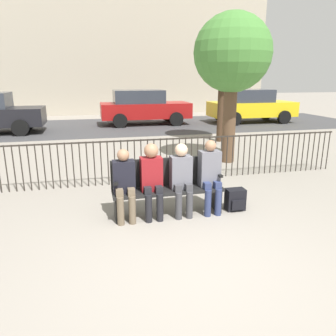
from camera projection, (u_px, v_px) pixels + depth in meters
name	position (u px, v px, depth m)	size (l,w,h in m)	color
ground_plane	(199.00, 267.00, 3.93)	(80.00, 80.00, 0.00)	gray
park_bench	(167.00, 184.00, 5.40)	(1.81, 0.45, 0.92)	black
seated_person_0	(124.00, 182.00, 5.08)	(0.34, 0.39, 1.15)	brown
seated_person_1	(152.00, 177.00, 5.17)	(0.34, 0.39, 1.22)	black
seated_person_2	(182.00, 176.00, 5.28)	(0.34, 0.39, 1.19)	#3D3D42
seated_person_3	(210.00, 173.00, 5.39)	(0.34, 0.39, 1.23)	navy
backpack	(235.00, 200.00, 5.60)	(0.32, 0.25, 0.37)	black
fence_railing	(148.00, 157.00, 6.99)	(9.01, 0.03, 0.95)	#2D2823
tree_0	(223.00, 47.00, 10.81)	(1.84, 1.84, 4.11)	#422D1E
tree_1	(232.00, 55.00, 8.13)	(1.94, 1.94, 3.76)	brown
street_surface	(116.00, 126.00, 15.18)	(24.00, 6.00, 0.01)	#3D3D3F
parked_car_1	(250.00, 105.00, 16.25)	(4.20, 1.94, 1.62)	yellow
parked_car_2	(143.00, 107.00, 15.57)	(4.20, 1.94, 1.62)	maroon
building_facade	(101.00, 3.00, 20.86)	(20.00, 6.00, 13.49)	#B2A893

